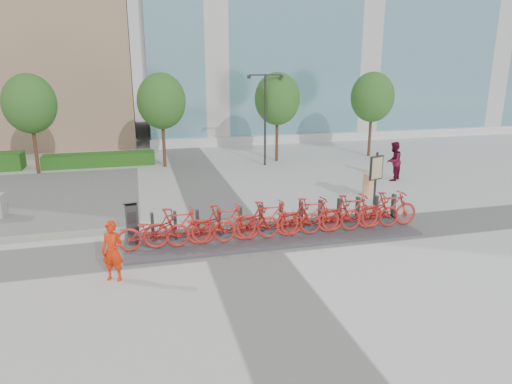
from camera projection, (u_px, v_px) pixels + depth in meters
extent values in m
plane|color=silver|center=(238.00, 242.00, 14.58)|extent=(120.00, 120.00, 0.00)
cube|color=#2A5F17|center=(100.00, 160.00, 25.57)|extent=(6.00, 1.20, 0.70)
cylinder|color=#4F321D|center=(35.00, 145.00, 23.41)|extent=(0.18, 0.18, 3.00)
ellipsoid|color=#276224|center=(30.00, 104.00, 22.84)|extent=(2.60, 2.60, 2.99)
cylinder|color=#4F321D|center=(164.00, 140.00, 24.99)|extent=(0.18, 0.18, 3.00)
ellipsoid|color=#276224|center=(162.00, 101.00, 24.42)|extent=(2.60, 2.60, 2.99)
cylinder|color=#4F321D|center=(277.00, 135.00, 26.57)|extent=(0.18, 0.18, 3.00)
ellipsoid|color=#276224|center=(277.00, 99.00, 26.00)|extent=(2.60, 2.60, 2.99)
cylinder|color=#4F321D|center=(370.00, 132.00, 28.03)|extent=(0.18, 0.18, 3.00)
ellipsoid|color=#276224|center=(372.00, 97.00, 27.46)|extent=(2.60, 2.60, 2.99)
cylinder|color=black|center=(265.00, 121.00, 25.13)|extent=(0.12, 0.12, 5.00)
cube|color=black|center=(257.00, 75.00, 24.36)|extent=(0.90, 0.08, 0.08)
cube|color=black|center=(273.00, 75.00, 24.58)|extent=(0.90, 0.08, 0.08)
cylinder|color=black|center=(249.00, 77.00, 24.27)|extent=(0.20, 0.20, 0.18)
cylinder|color=black|center=(281.00, 77.00, 24.71)|extent=(0.20, 0.20, 0.18)
cube|color=#46464B|center=(274.00, 234.00, 15.16)|extent=(9.60, 2.40, 0.08)
imported|color=red|center=(153.00, 231.00, 13.72)|extent=(2.16, 0.75, 1.13)
imported|color=red|center=(177.00, 227.00, 13.88)|extent=(2.09, 0.59, 1.26)
imported|color=red|center=(201.00, 227.00, 14.07)|extent=(2.16, 0.75, 1.13)
imported|color=red|center=(224.00, 223.00, 14.23)|extent=(2.09, 0.59, 1.26)
imported|color=red|center=(246.00, 223.00, 14.42)|extent=(2.16, 0.75, 1.13)
imported|color=red|center=(268.00, 219.00, 14.58)|extent=(2.09, 0.59, 1.26)
imported|color=red|center=(290.00, 219.00, 14.78)|extent=(2.16, 0.75, 1.13)
imported|color=red|center=(310.00, 216.00, 14.93)|extent=(2.09, 0.59, 1.26)
imported|color=red|center=(331.00, 216.00, 15.13)|extent=(2.16, 0.75, 1.13)
imported|color=red|center=(351.00, 212.00, 15.28)|extent=(2.09, 0.59, 1.26)
imported|color=red|center=(370.00, 212.00, 15.48)|extent=(2.16, 0.75, 1.13)
imported|color=red|center=(389.00, 209.00, 15.63)|extent=(2.09, 0.59, 1.26)
cube|color=#313133|center=(132.00, 224.00, 14.16)|extent=(0.40, 0.36, 1.27)
cube|color=black|center=(131.00, 203.00, 13.98)|extent=(0.48, 0.42, 0.16)
cube|color=black|center=(132.00, 218.00, 13.94)|extent=(0.25, 0.06, 0.35)
imported|color=red|center=(113.00, 251.00, 11.84)|extent=(0.70, 0.59, 1.62)
imported|color=#550B23|center=(394.00, 161.00, 22.20)|extent=(1.17, 1.15, 1.90)
cylinder|color=#FF7800|center=(368.00, 185.00, 19.53)|extent=(0.59, 0.59, 0.99)
cylinder|color=black|center=(376.00, 178.00, 18.32)|extent=(0.10, 0.10, 2.14)
cube|color=black|center=(376.00, 168.00, 18.20)|extent=(0.69, 0.35, 0.97)
cube|color=#C1B87D|center=(377.00, 168.00, 18.15)|extent=(0.57, 0.24, 0.86)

